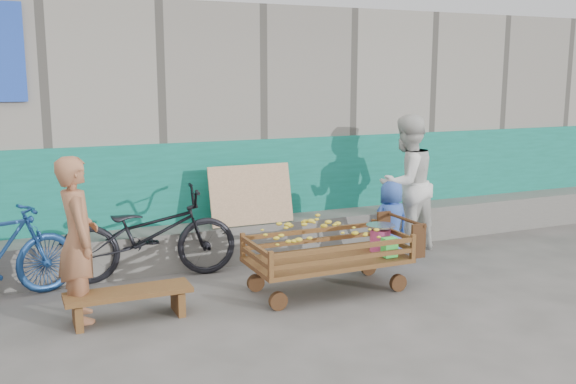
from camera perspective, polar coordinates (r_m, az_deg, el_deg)
name	(u,v)px	position (r m, az deg, el deg)	size (l,w,h in m)	color
ground	(311,333)	(5.61, 2.05, -12.38)	(80.00, 80.00, 0.00)	#4D4B47
building_wall	(184,127)	(9.02, -9.27, 5.74)	(12.00, 3.50, 3.00)	gray
banana_cart	(325,244)	(6.46, 3.30, -4.61)	(1.74, 0.80, 0.74)	#542B18
bench	(129,298)	(5.98, -13.97, -9.13)	(1.11, 0.33, 0.28)	#542B18
vendor_man	(78,239)	(5.98, -18.17, -4.00)	(0.54, 0.35, 1.48)	#A26745
woman	(406,184)	(8.05, 10.47, 0.74)	(0.83, 0.64, 1.70)	silver
child	(391,222)	(7.55, 9.14, -2.67)	(0.47, 0.31, 0.97)	#3358B6
bicycle_dark	(148,234)	(7.04, -12.30, -3.68)	(0.65, 1.87, 0.98)	black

